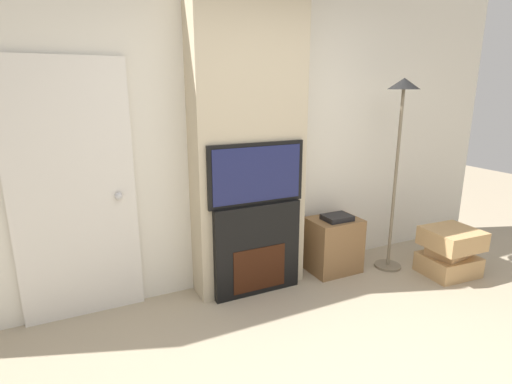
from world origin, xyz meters
name	(u,v)px	position (x,y,z in m)	size (l,w,h in m)	color
wall_back	(240,136)	(0.00, 2.03, 1.35)	(6.00, 0.06, 2.70)	silver
chimney_breast	(248,138)	(0.00, 1.85, 1.35)	(0.98, 0.29, 2.70)	#BCAD8E
fireplace	(256,249)	(0.00, 1.71, 0.40)	(0.79, 0.15, 0.81)	black
television	(256,174)	(0.00, 1.70, 1.07)	(0.86, 0.07, 0.52)	black
floor_lamp	(400,126)	(1.42, 1.57, 1.42)	(0.29, 0.29, 1.85)	#726651
box_stack	(450,252)	(1.82, 1.18, 0.24)	(0.54, 0.48, 0.47)	tan
media_stand	(333,244)	(0.87, 1.75, 0.28)	(0.48, 0.37, 0.59)	brown
entry_door	(74,194)	(-1.38, 1.97, 0.99)	(0.89, 0.09, 1.98)	silver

